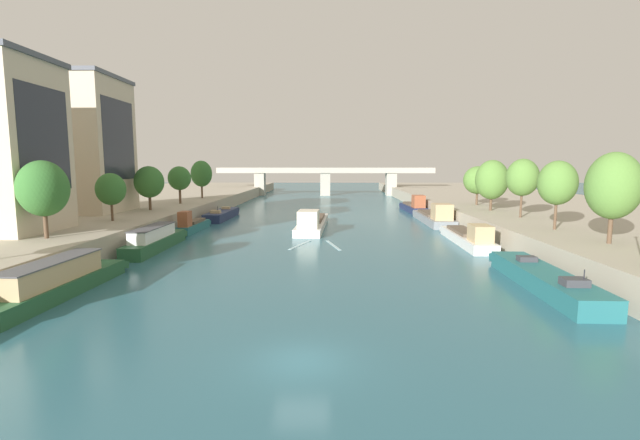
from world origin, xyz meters
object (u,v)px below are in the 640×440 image
moored_boat_right_near (543,279)px  tree_right_nearest (492,180)px  moored_boat_right_second (434,217)px  tree_right_by_lamp (614,186)px  tree_right_far (478,180)px  moored_boat_left_midway (58,281)px  tree_left_past_mid (179,178)px  tree_left_distant (201,174)px  moored_boat_left_gap_after (222,215)px  tree_left_end_of_row (43,189)px  moored_boat_left_downstream (155,240)px  tree_right_past_mid (557,183)px  tree_right_midway (523,178)px  tree_left_by_lamp (149,182)px  barge_midriver (312,222)px  bridge_far (325,178)px  moored_boat_right_upstream (414,206)px  tree_left_far (111,189)px  moored_boat_left_end (193,225)px  moored_boat_right_gap_after (468,237)px

moored_boat_right_near → tree_right_nearest: size_ratio=2.17×
moored_boat_right_second → tree_right_by_lamp: size_ratio=2.31×
tree_right_far → moored_boat_left_midway: bearing=-134.3°
tree_left_past_mid → tree_left_distant: (0.11, 12.23, 0.50)m
moored_boat_left_gap_after → tree_left_end_of_row: size_ratio=2.08×
moored_boat_right_near → tree_left_end_of_row: tree_left_end_of_row is taller
tree_left_distant → moored_boat_right_near: bearing=-53.3°
tree_right_nearest → tree_left_past_mid: bearing=167.9°
tree_left_distant → tree_right_nearest: (46.79, -22.30, -0.36)m
moored_boat_left_downstream → tree_right_past_mid: tree_right_past_mid is taller
tree_right_past_mid → tree_right_far: (1.17, 27.05, -0.66)m
tree_right_midway → tree_right_nearest: tree_right_midway is taller
tree_right_past_mid → tree_left_by_lamp: bearing=159.2°
barge_midriver → tree_left_end_of_row: 32.51m
tree_left_end_of_row → tree_left_distant: size_ratio=0.94×
bridge_far → moored_boat_right_upstream: bearing=-69.0°
moored_boat_left_downstream → tree_left_past_mid: (-6.46, 27.25, 5.48)m
barge_midriver → tree_right_by_lamp: size_ratio=2.69×
tree_left_far → tree_right_nearest: (47.06, 12.61, 0.67)m
moored_boat_left_downstream → moored_boat_right_upstream: 51.16m
moored_boat_right_near → moored_boat_right_upstream: moored_boat_right_upstream is taller
moored_boat_left_midway → moored_boat_left_end: 29.23m
moored_boat_right_gap_after → moored_boat_right_upstream: bearing=89.2°
tree_left_distant → tree_right_midway: 56.43m
tree_right_midway → moored_boat_left_midway: bearing=-148.2°
moored_boat_left_midway → tree_right_nearest: bearing=39.8°
moored_boat_left_gap_after → moored_boat_right_near: (32.75, -40.38, -0.01)m
moored_boat_left_downstream → tree_right_midway: size_ratio=1.91×
tree_left_far → tree_right_nearest: size_ratio=0.77×
moored_boat_right_upstream → tree_left_end_of_row: size_ratio=2.07×
bridge_far → tree_right_by_lamp: bearing=-75.4°
tree_left_end_of_row → tree_left_far: (-0.15, 12.08, -0.71)m
barge_midriver → tree_right_far: (25.71, 10.24, 5.45)m
moored_boat_left_midway → moored_boat_right_second: bearing=48.7°
tree_left_far → tree_left_distant: bearing=89.6°
moored_boat_left_midway → tree_left_far: 22.65m
moored_boat_left_end → moored_boat_right_gap_after: size_ratio=0.68×
moored_boat_left_end → moored_boat_right_upstream: 42.49m
tree_right_midway → bridge_far: (-24.31, 73.79, -2.20)m
tree_right_nearest → tree_right_past_mid: bearing=-90.9°
tree_left_past_mid → tree_right_by_lamp: size_ratio=0.83×
moored_boat_left_midway → moored_boat_left_gap_after: 43.22m
tree_left_distant → moored_boat_right_upstream: bearing=-1.5°
tree_right_midway → moored_boat_left_downstream: bearing=-167.7°
moored_boat_left_end → moored_boat_left_midway: bearing=-90.0°
moored_boat_left_midway → moored_boat_left_end: moored_boat_left_end is taller
moored_boat_right_near → tree_right_past_mid: size_ratio=2.25×
moored_boat_left_downstream → tree_left_end_of_row: size_ratio=2.00×
moored_boat_right_near → tree_left_past_mid: tree_left_past_mid is taller
tree_left_end_of_row → tree_right_far: 58.29m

